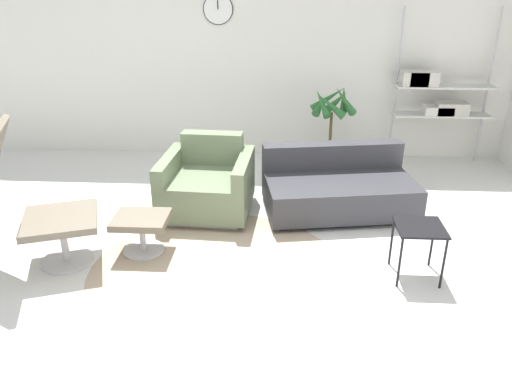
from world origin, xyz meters
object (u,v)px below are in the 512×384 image
Objects in this scene: potted_plant at (331,132)px; armchair_red at (208,185)px; lounge_chair at (4,181)px; side_table at (419,233)px; ottoman at (141,226)px; couch_low at (338,189)px; shelf_unit at (434,94)px.

armchair_red is at bearing -136.53° from potted_plant.
side_table is (3.26, 0.07, -0.39)m from lounge_chair.
ottoman is at bearing 65.14° from armchair_red.
armchair_red is 1.34m from couch_low.
potted_plant is 0.58× the size of shelf_unit.
armchair_red is at bearing 61.91° from ottoman.
armchair_red is 1.86m from potted_plant.
shelf_unit is (4.02, 2.78, 0.12)m from lounge_chair.
side_table is 2.86m from shelf_unit.
armchair_red is 0.48× the size of shelf_unit.
couch_low is at bearing 112.94° from side_table.
side_table is at bearing 103.51° from couch_low.
potted_plant is (1.34, 1.27, 0.20)m from armchair_red.
shelf_unit reaches higher than ottoman.
lounge_chair is 0.70× the size of shelf_unit.
lounge_chair is at bearing -138.11° from potted_plant.
shelf_unit reaches higher than armchair_red.
lounge_chair is 3.70m from potted_plant.
lounge_chair reaches higher than side_table.
couch_low is at bearing 28.19° from ottoman.
armchair_red reaches higher than ottoman.
lounge_chair is at bearing -145.32° from shelf_unit.
couch_low is 1.20m from potted_plant.
ottoman is 2.03m from couch_low.
shelf_unit reaches higher than potted_plant.
potted_plant is at bearing 102.02° from side_table.
potted_plant reaches higher than armchair_red.
shelf_unit is at bearing 105.19° from lounge_chair.
potted_plant is (-0.51, 2.39, 0.09)m from side_table.
armchair_red reaches higher than side_table.
side_table is (2.31, -0.26, 0.15)m from ottoman.
couch_low is (1.79, 0.96, -0.02)m from ottoman.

